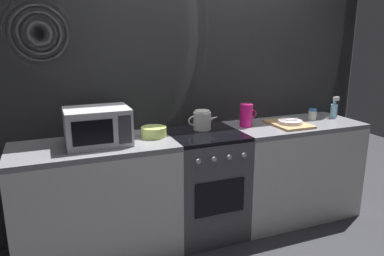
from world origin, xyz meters
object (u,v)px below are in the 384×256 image
at_px(kettle, 202,120).
at_px(mixing_bowl, 154,132).
at_px(pitcher, 246,115).
at_px(dish_pile, 289,123).
at_px(spice_jar, 313,114).
at_px(spray_bottle, 334,110).
at_px(stove_unit, 204,183).
at_px(microwave, 98,126).

relative_size(kettle, mixing_bowl, 1.42).
bearing_deg(pitcher, dish_pile, -16.09).
xyz_separation_m(spice_jar, spray_bottle, (0.25, -0.01, 0.03)).
xyz_separation_m(kettle, dish_pile, (0.77, -0.15, -0.06)).
distance_m(stove_unit, dish_pile, 0.93).
bearing_deg(spice_jar, stove_unit, -177.45).
distance_m(microwave, spice_jar, 1.99).
xyz_separation_m(microwave, dish_pile, (1.65, -0.05, -0.12)).
relative_size(kettle, spice_jar, 2.71).
xyz_separation_m(pitcher, spice_jar, (0.71, -0.01, -0.05)).
distance_m(spice_jar, spray_bottle, 0.25).
bearing_deg(kettle, spray_bottle, -2.60).
height_order(dish_pile, spray_bottle, spray_bottle).
relative_size(kettle, spray_bottle, 1.40).
bearing_deg(spice_jar, pitcher, 179.35).
bearing_deg(stove_unit, pitcher, 7.94).
bearing_deg(mixing_bowl, dish_pile, -4.05).
xyz_separation_m(dish_pile, spice_jar, (0.34, 0.10, 0.03)).
bearing_deg(dish_pile, spray_bottle, 8.86).
height_order(pitcher, dish_pile, pitcher).
bearing_deg(pitcher, microwave, -177.54).
bearing_deg(spray_bottle, spice_jar, 177.90).
bearing_deg(dish_pile, mixing_bowl, 175.95).
height_order(kettle, spray_bottle, spray_bottle).
relative_size(stove_unit, kettle, 3.16).
relative_size(mixing_bowl, spray_bottle, 0.99).
bearing_deg(mixing_bowl, pitcher, 1.48).
xyz_separation_m(kettle, spray_bottle, (1.36, -0.06, -0.00)).
distance_m(pitcher, spray_bottle, 0.96).
bearing_deg(microwave, dish_pile, -1.85).
xyz_separation_m(pitcher, dish_pile, (0.38, -0.11, -0.08)).
distance_m(kettle, mixing_bowl, 0.45).
bearing_deg(kettle, spice_jar, -2.71).
height_order(stove_unit, pitcher, pitcher).
relative_size(microwave, kettle, 1.62).
distance_m(kettle, dish_pile, 0.79).
distance_m(stove_unit, mixing_bowl, 0.65).
bearing_deg(kettle, mixing_bowl, -171.51).
relative_size(dish_pile, spice_jar, 3.81).
bearing_deg(stove_unit, dish_pile, -3.57).
distance_m(dish_pile, spice_jar, 0.35).
relative_size(stove_unit, microwave, 1.96).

